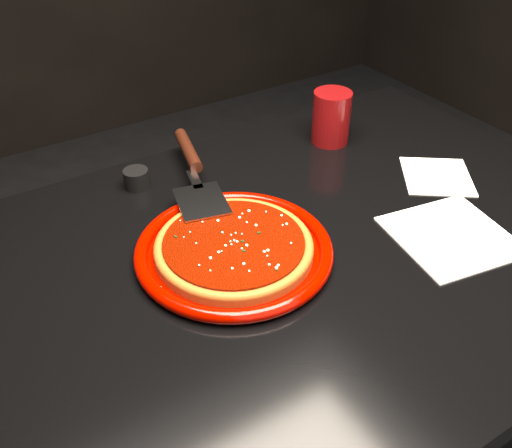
{
  "coord_description": "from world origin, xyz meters",
  "views": [
    {
      "loc": [
        -0.41,
        -0.57,
        1.33
      ],
      "look_at": [
        -0.01,
        0.06,
        0.77
      ],
      "focal_mm": 40.0,
      "sensor_mm": 36.0,
      "label": 1
    }
  ],
  "objects_px": {
    "ramekin": "(136,179)",
    "pizza_server": "(195,171)",
    "table": "(279,397)",
    "cup": "(331,117)",
    "plate": "(234,250)"
  },
  "relations": [
    {
      "from": "plate",
      "to": "ramekin",
      "type": "xyz_separation_m",
      "value": [
        -0.05,
        0.27,
        0.01
      ]
    },
    {
      "from": "pizza_server",
      "to": "ramekin",
      "type": "height_order",
      "value": "pizza_server"
    },
    {
      "from": "table",
      "to": "cup",
      "type": "distance_m",
      "value": 0.58
    },
    {
      "from": "cup",
      "to": "plate",
      "type": "bearing_deg",
      "value": -148.95
    },
    {
      "from": "cup",
      "to": "pizza_server",
      "type": "bearing_deg",
      "value": -176.88
    },
    {
      "from": "pizza_server",
      "to": "cup",
      "type": "xyz_separation_m",
      "value": [
        0.32,
        0.02,
        0.01
      ]
    },
    {
      "from": "plate",
      "to": "cup",
      "type": "height_order",
      "value": "cup"
    },
    {
      "from": "cup",
      "to": "ramekin",
      "type": "height_order",
      "value": "cup"
    },
    {
      "from": "table",
      "to": "plate",
      "type": "distance_m",
      "value": 0.39
    },
    {
      "from": "pizza_server",
      "to": "ramekin",
      "type": "relative_size",
      "value": 7.44
    },
    {
      "from": "ramekin",
      "to": "pizza_server",
      "type": "bearing_deg",
      "value": -37.99
    },
    {
      "from": "pizza_server",
      "to": "cup",
      "type": "relative_size",
      "value": 3.14
    },
    {
      "from": "plate",
      "to": "ramekin",
      "type": "bearing_deg",
      "value": 100.52
    },
    {
      "from": "pizza_server",
      "to": "cup",
      "type": "height_order",
      "value": "cup"
    },
    {
      "from": "table",
      "to": "cup",
      "type": "height_order",
      "value": "cup"
    }
  ]
}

